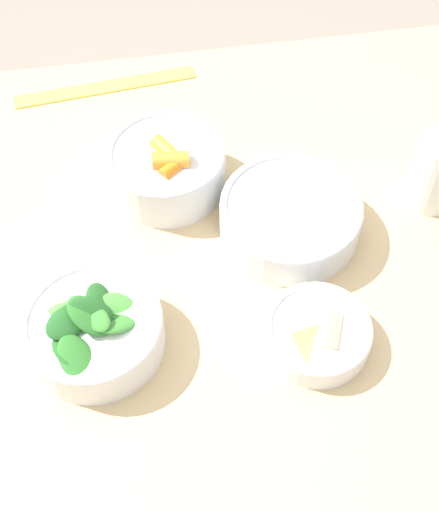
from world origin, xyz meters
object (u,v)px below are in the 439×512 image
bowl_greens (96,329)px  bowl_cookies (320,333)px  bowl_carrots (169,166)px  ruler (107,87)px  bowl_beans_hotdog (292,217)px

bowl_greens → bowl_cookies: 0.26m
bowl_carrots → bowl_greens: bowl_greens is taller
bowl_carrots → bowl_greens: bearing=-115.8°
bowl_carrots → ruler: bearing=108.6°
bowl_carrots → bowl_cookies: bowl_carrots is taller
bowl_greens → ruler: bearing=84.7°
bowl_carrots → bowl_cookies: size_ratio=1.26×
bowl_carrots → bowl_greens: size_ratio=0.98×
bowl_carrots → ruler: 0.23m
bowl_cookies → bowl_carrots: bearing=117.3°
bowl_cookies → ruler: bowl_cookies is taller
bowl_cookies → ruler: size_ratio=0.45×
bowl_beans_hotdog → ruler: bearing=124.4°
bowl_carrots → ruler: bowl_carrots is taller
bowl_beans_hotdog → ruler: bowl_beans_hotdog is taller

